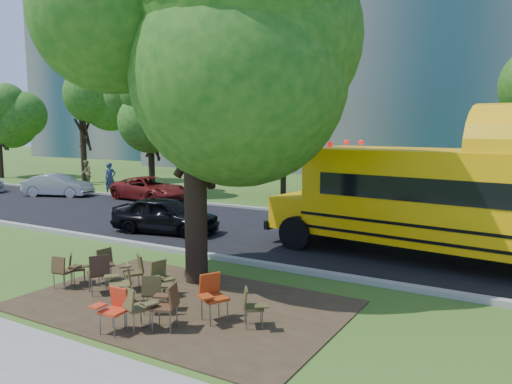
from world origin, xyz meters
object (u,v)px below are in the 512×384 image
Objects in this scene: bg_car_silver at (58,185)px; bg_car_red at (150,189)px; main_tree at (193,45)px; pedestrian_b at (86,172)px; chair_4 at (135,304)px; chair_9 at (135,269)px; chair_2 at (100,270)px; chair_10 at (161,275)px; black_car at (165,215)px; chair_5 at (114,306)px; chair_7 at (251,304)px; chair_1 at (75,266)px; chair_3 at (122,280)px; chair_0 at (63,269)px; chair_8 at (102,262)px; pedestrian_a at (110,179)px; chair_6 at (168,302)px; chair_12 at (212,293)px; chair_11 at (154,290)px.

bg_car_silver is 0.83× the size of bg_car_red.
pedestrian_b is at bearing 145.44° from main_tree.
main_tree is 6.12m from chair_4.
main_tree reaches higher than chair_9.
bg_car_silver is (-16.87, 11.52, 0.08)m from chair_4.
chair_2 reaches higher than chair_4.
chair_9 is 0.86m from chair_10.
chair_10 is at bearing -150.90° from black_car.
pedestrian_b reaches higher than bg_car_red.
chair_7 is (2.12, 1.49, -0.04)m from chair_5.
bg_car_silver reaches higher than chair_1.
chair_2 is at bearing 25.45° from chair_3.
chair_0 is at bearing 60.47° from chair_9.
pedestrian_a is at bearing 51.33° from chair_8.
chair_1 is (-2.43, -1.69, -5.30)m from main_tree.
chair_1 is 3.56m from chair_4.
chair_9 is 0.53× the size of pedestrian_b.
chair_0 is at bearing -122.32° from chair_7.
chair_6 is at bearing -179.22° from chair_9.
chair_9 is (1.56, 0.79, 0.03)m from chair_0.
main_tree reaches higher than bg_car_silver.
black_car reaches higher than chair_12.
black_car reaches higher than chair_6.
chair_10 is 18.78m from bg_car_silver.
chair_12 is at bearing 40.24° from chair_1.
chair_7 is 0.20× the size of black_car.
chair_11 is at bearing -143.31° from bg_car_silver.
black_car is at bearing -22.25° from chair_9.
pedestrian_b is at bearing -111.91° from chair_10.
chair_10 is (2.42, 0.72, 0.02)m from chair_0.
chair_9 reaches higher than chair_11.
chair_0 is 3.42m from chair_4.
chair_1 is 4.26m from chair_12.
chair_8 reaches higher than chair_1.
main_tree is 5.67m from chair_2.
bg_car_silver is (-16.01, 8.46, -5.15)m from main_tree.
black_car reaches higher than chair_7.
pedestrian_a is (-14.11, 11.87, 0.40)m from chair_10.
chair_1 is at bearing -64.93° from chair_12.
chair_6 is 0.95× the size of chair_12.
chair_7 is 3.57m from chair_9.
chair_1 is at bearing -32.25° from chair_5.
chair_10 is at bearing -74.20° from chair_3.
chair_10 is 15.32m from bg_car_red.
chair_5 reaches higher than chair_7.
chair_0 is 14.37m from bg_car_red.
bg_car_silver is at bearing 132.88° from chair_0.
chair_8 is (-2.75, 1.73, 0.03)m from chair_4.
bg_car_red reaches higher than bg_car_silver.
chair_5 is 20.32m from bg_car_silver.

